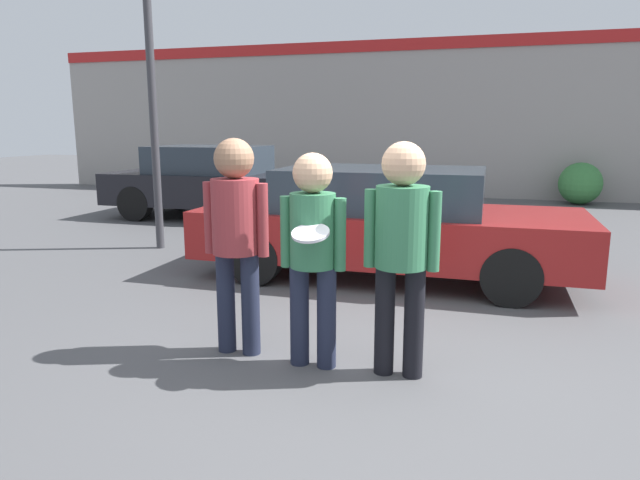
{
  "coord_description": "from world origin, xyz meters",
  "views": [
    {
      "loc": [
        0.92,
        -4.08,
        1.85
      ],
      "look_at": [
        -0.34,
        0.15,
        0.97
      ],
      "focal_mm": 32.0,
      "sensor_mm": 36.0,
      "label": 1
    }
  ],
  "objects_px": {
    "person_right": "(402,238)",
    "parked_car_near": "(386,222)",
    "shrub": "(580,183)",
    "person_middle_with_frisbee": "(313,242)",
    "person_left": "(236,226)",
    "parked_car_far": "(213,181)"
  },
  "relations": [
    {
      "from": "person_left",
      "to": "person_middle_with_frisbee",
      "type": "relative_size",
      "value": 1.06
    },
    {
      "from": "shrub",
      "to": "person_right",
      "type": "bearing_deg",
      "value": -103.75
    },
    {
      "from": "person_left",
      "to": "person_right",
      "type": "xyz_separation_m",
      "value": [
        1.34,
        -0.06,
        -0.01
      ]
    },
    {
      "from": "person_left",
      "to": "person_middle_with_frisbee",
      "type": "bearing_deg",
      "value": -6.89
    },
    {
      "from": "person_middle_with_frisbee",
      "to": "person_left",
      "type": "bearing_deg",
      "value": 173.11
    },
    {
      "from": "person_middle_with_frisbee",
      "to": "parked_car_far",
      "type": "height_order",
      "value": "person_middle_with_frisbee"
    },
    {
      "from": "person_right",
      "to": "parked_car_near",
      "type": "height_order",
      "value": "person_right"
    },
    {
      "from": "person_middle_with_frisbee",
      "to": "person_right",
      "type": "xyz_separation_m",
      "value": [
        0.67,
        0.02,
        0.07
      ]
    },
    {
      "from": "parked_car_near",
      "to": "parked_car_far",
      "type": "distance_m",
      "value": 5.65
    },
    {
      "from": "parked_car_near",
      "to": "parked_car_far",
      "type": "xyz_separation_m",
      "value": [
        -4.27,
        3.7,
        0.06
      ]
    },
    {
      "from": "person_right",
      "to": "shrub",
      "type": "relative_size",
      "value": 1.73
    },
    {
      "from": "person_right",
      "to": "parked_car_far",
      "type": "relative_size",
      "value": 0.41
    },
    {
      "from": "shrub",
      "to": "parked_car_far",
      "type": "bearing_deg",
      "value": -149.8
    },
    {
      "from": "person_left",
      "to": "shrub",
      "type": "distance_m",
      "value": 11.61
    },
    {
      "from": "person_left",
      "to": "parked_car_near",
      "type": "relative_size",
      "value": 0.38
    },
    {
      "from": "person_middle_with_frisbee",
      "to": "parked_car_near",
      "type": "xyz_separation_m",
      "value": [
        0.06,
        2.86,
        -0.3
      ]
    },
    {
      "from": "person_right",
      "to": "parked_car_near",
      "type": "distance_m",
      "value": 2.93
    },
    {
      "from": "person_middle_with_frisbee",
      "to": "parked_car_near",
      "type": "bearing_deg",
      "value": 88.82
    },
    {
      "from": "person_right",
      "to": "parked_car_near",
      "type": "xyz_separation_m",
      "value": [
        -0.61,
        2.84,
        -0.37
      ]
    },
    {
      "from": "person_middle_with_frisbee",
      "to": "shrub",
      "type": "bearing_deg",
      "value": 73.03
    },
    {
      "from": "person_middle_with_frisbee",
      "to": "parked_car_near",
      "type": "height_order",
      "value": "person_middle_with_frisbee"
    },
    {
      "from": "person_middle_with_frisbee",
      "to": "person_right",
      "type": "relative_size",
      "value": 0.95
    }
  ]
}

